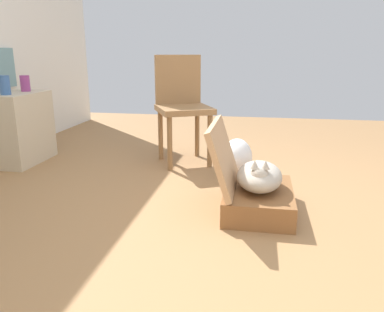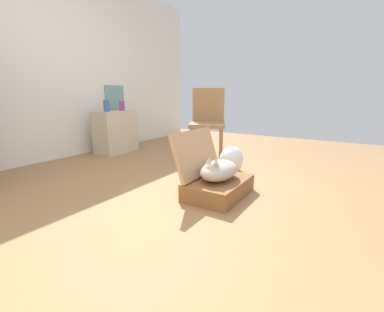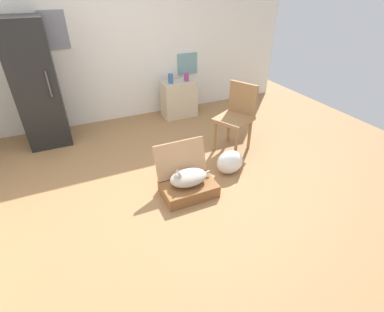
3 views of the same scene
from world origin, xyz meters
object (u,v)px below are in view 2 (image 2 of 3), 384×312
cat (219,170)px  suitcase_base (219,187)px  chair (208,121)px  side_table (116,132)px  vase_short (122,106)px  plastic_bag_white (231,160)px  vase_tall (107,106)px

cat → suitcase_base: bearing=-2.9°
suitcase_base → chair: 1.35m
side_table → vase_short: 0.41m
suitcase_base → vase_short: (0.91, 2.13, 0.63)m
suitcase_base → chair: chair is taller
side_table → chair: chair is taller
plastic_bag_white → suitcase_base: bearing=-164.9°
suitcase_base → chair: bearing=33.7°
suitcase_base → cat: 0.16m
suitcase_base → cat: cat is taller
side_table → cat: bearing=-109.8°
vase_tall → plastic_bag_white: bearing=-88.7°
suitcase_base → vase_tall: 2.30m
plastic_bag_white → vase_short: size_ratio=2.43×
side_table → vase_short: bearing=-3.6°
suitcase_base → side_table: side_table is taller
cat → vase_tall: vase_tall is taller
suitcase_base → vase_short: vase_short is taller
vase_short → vase_tall: bearing=-179.0°
cat → vase_short: bearing=66.7°
vase_short → chair: chair is taller
chair → vase_short: bearing=159.3°
plastic_bag_white → cat: bearing=-165.1°
side_table → plastic_bag_white: bearing=-93.0°
plastic_bag_white → vase_short: vase_short is taller
plastic_bag_white → vase_tall: 2.03m
plastic_bag_white → vase_tall: vase_tall is taller
suitcase_base → vase_tall: size_ratio=3.84×
cat → side_table: size_ratio=0.82×
vase_tall → chair: 1.50m
suitcase_base → cat: size_ratio=1.19×
vase_short → chair: (0.15, -1.43, -0.17)m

